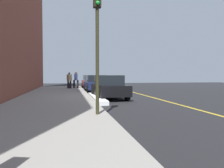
# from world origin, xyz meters

# --- Properties ---
(ground_plane) EXTENTS (56.00, 56.00, 0.00)m
(ground_plane) POSITION_xyz_m (0.00, 0.00, 0.00)
(ground_plane) COLOR black
(sidewalk) EXTENTS (28.00, 4.60, 0.15)m
(sidewalk) POSITION_xyz_m (0.00, -3.30, 0.07)
(sidewalk) COLOR gray
(sidewalk) RESTS_ON ground
(lane_stripe_centre) EXTENTS (28.00, 0.14, 0.01)m
(lane_stripe_centre) POSITION_xyz_m (0.00, 3.20, 0.00)
(lane_stripe_centre) COLOR gold
(lane_stripe_centre) RESTS_ON ground
(snow_bank_curb) EXTENTS (5.85, 0.56, 0.22)m
(snow_bank_curb) POSITION_xyz_m (0.80, -0.70, 0.11)
(snow_bank_curb) COLOR white
(snow_bank_curb) RESTS_ON ground
(parked_car_red) EXTENTS (4.41, 1.99, 1.51)m
(parked_car_red) POSITION_xyz_m (-11.56, 0.10, 0.76)
(parked_car_red) COLOR black
(parked_car_red) RESTS_ON ground
(parked_car_navy) EXTENTS (4.35, 2.00, 1.51)m
(parked_car_navy) POSITION_xyz_m (-6.05, 0.02, 0.76)
(parked_car_navy) COLOR black
(parked_car_navy) RESTS_ON ground
(parked_car_black) EXTENTS (4.36, 2.02, 1.51)m
(parked_car_black) POSITION_xyz_m (0.20, 0.17, 0.76)
(parked_car_black) COLOR black
(parked_car_black) RESTS_ON ground
(pedestrian_tan_coat) EXTENTS (0.50, 0.52, 1.65)m
(pedestrian_tan_coat) POSITION_xyz_m (-9.14, -2.34, 1.03)
(pedestrian_tan_coat) COLOR black
(pedestrian_tan_coat) RESTS_ON sidewalk
(pedestrian_navy_coat) EXTENTS (0.49, 0.58, 1.76)m
(pedestrian_navy_coat) POSITION_xyz_m (-9.91, -1.65, 1.09)
(pedestrian_navy_coat) COLOR black
(pedestrian_navy_coat) RESTS_ON sidewalk
(traffic_light_pole) EXTENTS (0.35, 0.26, 4.42)m
(traffic_light_pole) POSITION_xyz_m (7.00, -1.41, 3.14)
(traffic_light_pole) COLOR #2D2D19
(traffic_light_pole) RESTS_ON sidewalk
(rolling_suitcase) EXTENTS (0.34, 0.22, 0.92)m
(rolling_suitcase) POSITION_xyz_m (-9.69, -2.43, 0.43)
(rolling_suitcase) COLOR #191E38
(rolling_suitcase) RESTS_ON sidewalk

